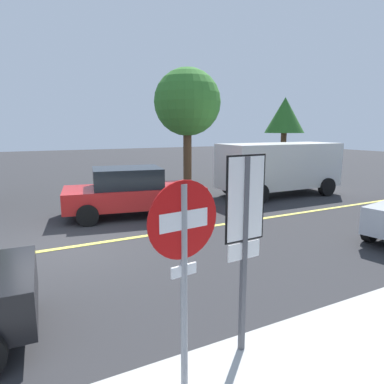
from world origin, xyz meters
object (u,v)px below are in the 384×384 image
Objects in this scene: car_red_behind_van at (133,191)px; tree_centre_verge at (187,103)px; tree_left_verge at (285,116)px; stop_sign at (184,257)px; white_van at (279,166)px; speed_limit_sign at (245,221)px.

tree_centre_verge is at bearing 44.34° from car_red_behind_van.
tree_left_verge is 0.83× the size of tree_centre_verge.
stop_sign is 13.22m from tree_centre_verge.
tree_left_verge is 7.19m from tree_centre_verge.
white_van is 1.12× the size of car_red_behind_van.
speed_limit_sign is 17.52m from tree_left_verge.
car_red_behind_van is at bearing -135.66° from tree_centre_verge.
tree_centre_verge reaches higher than white_van.
stop_sign is 0.42× the size of tree_centre_verge.
stop_sign is 0.50× the size of car_red_behind_van.
speed_limit_sign is at bearing -133.36° from tree_left_verge.
white_van is (7.55, 7.99, -0.50)m from speed_limit_sign.
white_van is at bearing 4.00° from car_red_behind_van.
speed_limit_sign is (0.91, 0.28, 0.17)m from stop_sign.
car_red_behind_van is at bearing -176.00° from white_van.
car_red_behind_van is (-6.53, -0.46, -0.47)m from white_van.
tree_centre_verge is at bearing 63.40° from stop_sign.
stop_sign is at bearing -116.60° from tree_centre_verge.
tree_left_verge is at bearing 25.11° from car_red_behind_van.
tree_centre_verge reaches higher than car_red_behind_van.
white_van is 0.94× the size of tree_centre_verge.
tree_left_verge is (11.96, 12.67, 1.77)m from speed_limit_sign.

